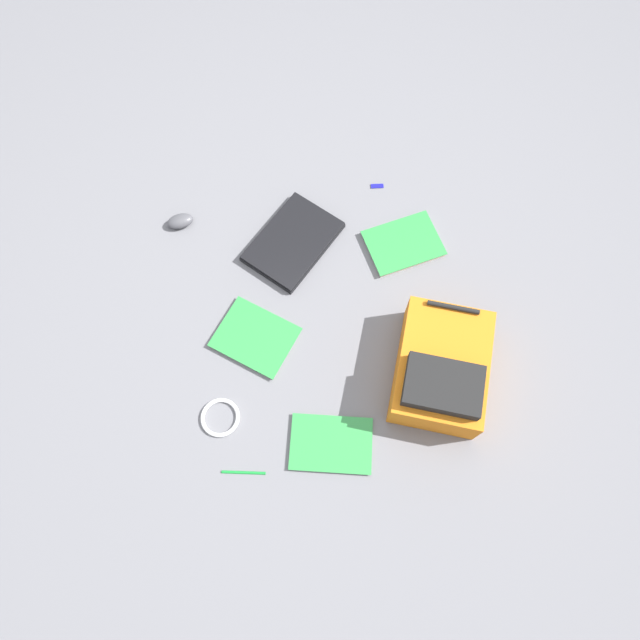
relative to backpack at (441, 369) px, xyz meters
name	(u,v)px	position (x,y,z in m)	size (l,w,h in m)	color
ground_plane	(328,317)	(0.29, 0.31, -0.08)	(3.66, 3.66, 0.00)	slate
backpack	(441,369)	(0.00, 0.00, 0.00)	(0.48, 0.42, 0.19)	orange
laptop	(293,242)	(0.60, 0.36, -0.07)	(0.40, 0.41, 0.03)	black
book_comic	(255,337)	(0.27, 0.57, -0.07)	(0.33, 0.33, 0.02)	silver
book_manual	(331,444)	(-0.14, 0.40, -0.08)	(0.25, 0.30, 0.01)	silver
book_blue	(403,244)	(0.51, -0.03, -0.07)	(0.23, 0.29, 0.02)	silver
computer_mouse	(180,221)	(0.78, 0.75, -0.06)	(0.06, 0.10, 0.04)	#4C4C51
cable_coil	(220,417)	(0.03, 0.73, -0.08)	(0.13, 0.13, 0.01)	silver
pen_black	(243,472)	(-0.16, 0.69, -0.08)	(0.01, 0.01, 0.14)	#198C33
usb_stick	(377,186)	(0.77, 0.00, -0.08)	(0.02, 0.05, 0.01)	#191999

